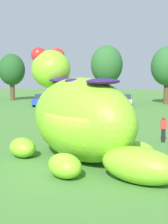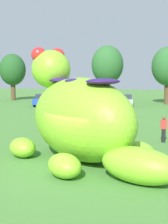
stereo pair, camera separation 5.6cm
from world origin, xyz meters
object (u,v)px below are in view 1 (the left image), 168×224
Objects in this scene: car_green at (68,100)px; spectator_mid_field at (106,128)px; car_blue at (43,100)px; spectator_by_cars at (81,105)px; giant_inflatable_creature at (81,118)px; car_red at (98,101)px; car_silver at (125,100)px; spectator_near_inflatable at (163,129)px.

spectator_mid_field is at bearing -70.79° from car_green.
spectator_by_cars is (6.51, -6.07, -0.01)m from car_blue.
giant_inflatable_creature is 2.60× the size of car_red.
spectator_near_inflatable is at bearing -81.40° from car_silver.
giant_inflatable_creature is 6.76m from spectator_near_inflatable.
giant_inflatable_creature is at bearing -68.69° from car_blue.
car_blue is at bearing 124.72° from spectator_near_inflatable.
spectator_by_cars is at bearing -42.96° from car_blue.
spectator_mid_field is at bearing 179.87° from spectator_near_inflatable.
car_blue is (-10.14, 26.00, -1.31)m from giant_inflatable_creature.
car_green is 22.72m from spectator_mid_field.
giant_inflatable_creature reaches higher than spectator_near_inflatable.
car_green and car_silver have the same top height.
spectator_near_inflatable is at bearing -61.65° from spectator_by_cars.
giant_inflatable_creature is 2.54× the size of car_silver.
car_red is (4.18, -0.17, 0.00)m from car_green.
car_silver is 2.46× the size of spectator_by_cars.
car_blue reaches higher than spectator_by_cars.
car_silver is (7.81, 0.69, 0.00)m from car_green.
spectator_near_inflatable is at bearing -0.13° from spectator_mid_field.
giant_inflatable_creature is 6.25× the size of spectator_near_inflatable.
giant_inflatable_creature is at bearing -132.63° from spectator_near_inflatable.
spectator_by_cars is at bearing 100.32° from giant_inflatable_creature.
giant_inflatable_creature is at bearing -75.78° from car_green.
spectator_near_inflatable is at bearing 47.37° from giant_inflatable_creature.
car_red and car_silver have the same top height.
giant_inflatable_creature is 2.53× the size of car_blue.
car_blue is 1.03× the size of car_red.
car_green reaches higher than spectator_by_cars.
car_silver is at bearing 13.25° from car_red.
spectator_by_cars is (-3.63, 19.93, -1.31)m from giant_inflatable_creature.
giant_inflatable_creature is 2.54× the size of car_green.
car_blue is 1.01× the size of car_green.
car_red is 22.41m from spectator_near_inflatable.
car_red reaches higher than spectator_mid_field.
car_blue is at bearing -178.70° from car_red.
car_blue and car_silver have the same top height.
spectator_mid_field is at bearing -62.59° from car_blue.
spectator_near_inflatable is (3.35, -22.15, -0.01)m from car_silver.
spectator_mid_field is (-0.34, -22.14, -0.01)m from car_silver.
spectator_mid_field is at bearing -90.88° from car_silver.
car_blue is 11.33m from car_silver.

